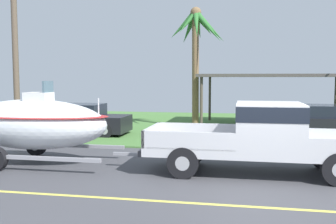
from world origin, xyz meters
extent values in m
cube|color=#424247|center=(0.00, 0.00, -0.03)|extent=(36.00, 8.00, 0.06)
cube|color=#477538|center=(0.00, 11.00, 0.00)|extent=(36.00, 14.00, 0.11)
cube|color=#DBCC4C|center=(0.00, -1.80, 0.00)|extent=(34.20, 0.12, 0.01)
cube|color=silver|center=(-0.24, 1.01, 0.63)|extent=(5.62, 1.97, 0.22)
cube|color=silver|center=(1.78, 1.01, 0.93)|extent=(1.57, 1.97, 0.38)
cube|color=silver|center=(0.15, 1.01, 1.31)|extent=(1.69, 1.97, 1.14)
cube|color=black|center=(0.15, 1.01, 1.65)|extent=(1.71, 1.99, 0.38)
cube|color=gray|center=(-1.87, 1.01, 0.76)|extent=(2.36, 1.97, 0.04)
cube|color=silver|center=(-1.87, 1.96, 0.96)|extent=(2.36, 0.08, 0.45)
cube|color=silver|center=(-1.87, 0.07, 0.96)|extent=(2.36, 0.08, 0.45)
cube|color=silver|center=(-3.01, 1.01, 0.96)|extent=(0.08, 1.97, 0.45)
cube|color=#333338|center=(-3.11, 1.01, 0.57)|extent=(0.12, 1.78, 0.16)
sphere|color=#B2B2B7|center=(-3.23, 1.01, 0.62)|extent=(0.10, 0.10, 0.10)
cylinder|color=black|center=(1.70, 1.89, 0.40)|extent=(0.80, 0.28, 0.80)
cylinder|color=#9E9EA3|center=(1.70, 1.89, 0.40)|extent=(0.36, 0.29, 0.36)
cylinder|color=black|center=(-1.99, 1.89, 0.40)|extent=(0.80, 0.28, 0.80)
cylinder|color=#9E9EA3|center=(-1.99, 1.89, 0.40)|extent=(0.36, 0.29, 0.36)
cylinder|color=black|center=(-1.99, 0.14, 0.40)|extent=(0.80, 0.28, 0.80)
cylinder|color=#9E9EA3|center=(-1.99, 0.14, 0.40)|extent=(0.36, 0.29, 0.36)
cube|color=gray|center=(-3.68, 1.01, 0.38)|extent=(0.90, 0.10, 0.08)
cube|color=gray|center=(-6.63, 2.02, 0.38)|extent=(5.00, 0.12, 0.10)
cube|color=gray|center=(-6.63, 0.01, 0.38)|extent=(5.00, 0.12, 0.10)
cylinder|color=black|center=(-7.13, 2.08, 0.32)|extent=(0.64, 0.22, 0.64)
cylinder|color=#9E9EA3|center=(-7.13, 2.08, 0.32)|extent=(0.29, 0.23, 0.29)
ellipsoid|color=silver|center=(-6.63, 1.01, 1.17)|extent=(4.61, 1.89, 1.47)
ellipsoid|color=#B22626|center=(-6.63, 1.01, 1.42)|extent=(4.70, 1.92, 0.12)
cube|color=silver|center=(-6.40, 1.01, 1.78)|extent=(0.70, 0.60, 0.65)
cube|color=slate|center=(-6.10, 1.01, 2.26)|extent=(0.06, 0.56, 0.36)
cylinder|color=silver|center=(-4.56, 1.01, 1.71)|extent=(0.04, 0.04, 0.50)
cube|color=black|center=(2.63, 7.97, 0.53)|extent=(4.31, 1.83, 0.70)
cube|color=black|center=(2.41, 7.97, 1.13)|extent=(2.41, 1.69, 0.50)
cylinder|color=black|center=(1.16, 8.80, 0.33)|extent=(0.66, 0.22, 0.66)
cylinder|color=#9E9EA3|center=(1.16, 8.80, 0.33)|extent=(0.30, 0.23, 0.30)
cylinder|color=black|center=(1.16, 7.15, 0.33)|extent=(0.66, 0.22, 0.66)
cylinder|color=#9E9EA3|center=(1.16, 7.15, 0.33)|extent=(0.30, 0.23, 0.30)
cube|color=black|center=(-7.64, 6.68, 0.53)|extent=(4.35, 1.76, 0.70)
cube|color=black|center=(-7.86, 6.68, 1.13)|extent=(2.44, 1.62, 0.50)
cylinder|color=black|center=(-6.17, 7.48, 0.33)|extent=(0.66, 0.22, 0.66)
cylinder|color=#9E9EA3|center=(-6.17, 7.48, 0.33)|extent=(0.30, 0.23, 0.30)
cylinder|color=black|center=(-6.17, 5.89, 0.33)|extent=(0.66, 0.22, 0.66)
cylinder|color=#9E9EA3|center=(-6.17, 5.89, 0.33)|extent=(0.30, 0.23, 0.30)
cylinder|color=black|center=(-9.12, 7.48, 0.33)|extent=(0.66, 0.22, 0.66)
cylinder|color=#9E9EA3|center=(-9.12, 7.48, 0.33)|extent=(0.30, 0.23, 0.30)
cylinder|color=black|center=(-9.12, 5.89, 0.33)|extent=(0.66, 0.22, 0.66)
cylinder|color=#9E9EA3|center=(-9.12, 5.89, 0.33)|extent=(0.30, 0.23, 0.30)
cylinder|color=#4C4238|center=(4.44, 13.35, 1.29)|extent=(0.14, 0.14, 2.57)
cylinder|color=#4C4238|center=(-2.47, 13.35, 1.29)|extent=(0.14, 0.14, 2.57)
cylinder|color=#4C4238|center=(-2.47, 8.77, 1.29)|extent=(0.14, 0.14, 2.57)
cube|color=#4C4742|center=(0.98, 11.06, 2.64)|extent=(7.41, 5.07, 0.14)
cylinder|color=brown|center=(-2.88, 9.78, 2.85)|extent=(0.33, 0.60, 5.71)
cone|color=#2D6B2D|center=(-2.18, 9.69, 4.97)|extent=(1.65, 0.51, 1.66)
cone|color=#2D6B2D|center=(-2.53, 10.13, 5.20)|extent=(1.21, 1.20, 1.30)
cone|color=#2D6B2D|center=(-2.83, 10.41, 5.14)|extent=(0.50, 1.55, 1.41)
cone|color=#2D6B2D|center=(-3.24, 10.17, 5.01)|extent=(1.22, 1.27, 1.62)
cone|color=#2D6B2D|center=(-3.49, 9.77, 5.09)|extent=(1.49, 0.40, 1.47)
cone|color=#2D6B2D|center=(-3.21, 9.36, 5.18)|extent=(1.04, 1.19, 1.26)
cone|color=#2D6B2D|center=(-2.75, 8.99, 5.03)|extent=(0.61, 1.82, 1.58)
cone|color=#2D6B2D|center=(-2.24, 9.27, 4.95)|extent=(1.67, 1.42, 1.74)
sphere|color=brown|center=(-2.88, 9.78, 5.70)|extent=(0.53, 0.53, 0.53)
cylinder|color=brown|center=(-9.70, 5.13, 3.77)|extent=(0.24, 0.24, 7.53)
camera|label=1|loc=(-0.51, -9.47, 2.53)|focal=41.84mm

